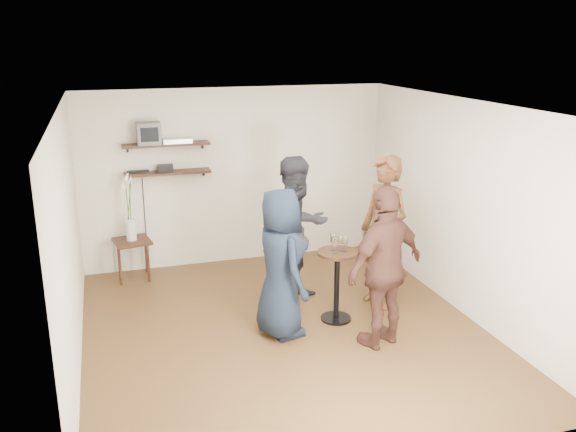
# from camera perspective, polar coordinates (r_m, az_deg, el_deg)

# --- Properties ---
(room) EXTENTS (4.58, 5.08, 2.68)m
(room) POSITION_cam_1_polar(r_m,az_deg,el_deg) (6.70, -0.32, -0.80)
(room) COLOR #4A2D18
(room) RESTS_ON ground
(shelf_upper) EXTENTS (1.20, 0.25, 0.04)m
(shelf_upper) POSITION_cam_1_polar(r_m,az_deg,el_deg) (8.67, -11.34, 6.59)
(shelf_upper) COLOR black
(shelf_upper) RESTS_ON room
(shelf_lower) EXTENTS (1.20, 0.25, 0.04)m
(shelf_lower) POSITION_cam_1_polar(r_m,az_deg,el_deg) (8.74, -11.19, 4.01)
(shelf_lower) COLOR black
(shelf_lower) RESTS_ON room
(crt_monitor) EXTENTS (0.32, 0.30, 0.30)m
(crt_monitor) POSITION_cam_1_polar(r_m,az_deg,el_deg) (8.62, -12.91, 7.57)
(crt_monitor) COLOR #59595B
(crt_monitor) RESTS_ON shelf_upper
(dvd_deck) EXTENTS (0.40, 0.24, 0.06)m
(dvd_deck) POSITION_cam_1_polar(r_m,az_deg,el_deg) (8.68, -10.34, 6.97)
(dvd_deck) COLOR silver
(dvd_deck) RESTS_ON shelf_upper
(radio) EXTENTS (0.22, 0.10, 0.10)m
(radio) POSITION_cam_1_polar(r_m,az_deg,el_deg) (8.72, -11.44, 4.42)
(radio) COLOR black
(radio) RESTS_ON shelf_lower
(power_strip) EXTENTS (0.30, 0.05, 0.03)m
(power_strip) POSITION_cam_1_polar(r_m,az_deg,el_deg) (8.75, -13.86, 4.08)
(power_strip) COLOR black
(power_strip) RESTS_ON shelf_lower
(side_table) EXTENTS (0.55, 0.55, 0.57)m
(side_table) POSITION_cam_1_polar(r_m,az_deg,el_deg) (8.78, -14.36, -2.77)
(side_table) COLOR black
(side_table) RESTS_ON room
(vase_lilies) EXTENTS (0.19, 0.20, 0.98)m
(vase_lilies) POSITION_cam_1_polar(r_m,az_deg,el_deg) (8.65, -14.56, -0.24)
(vase_lilies) COLOR silver
(vase_lilies) RESTS_ON side_table
(drinks_table) EXTENTS (0.48, 0.48, 0.87)m
(drinks_table) POSITION_cam_1_polar(r_m,az_deg,el_deg) (7.27, 4.60, -5.64)
(drinks_table) COLOR black
(drinks_table) RESTS_ON room
(wine_glass_fl) EXTENTS (0.06, 0.06, 0.19)m
(wine_glass_fl) POSITION_cam_1_polar(r_m,az_deg,el_deg) (7.07, 4.40, -2.49)
(wine_glass_fl) COLOR silver
(wine_glass_fl) RESTS_ON drinks_table
(wine_glass_fr) EXTENTS (0.07, 0.07, 0.20)m
(wine_glass_fr) POSITION_cam_1_polar(r_m,az_deg,el_deg) (7.12, 5.35, -2.31)
(wine_glass_fr) COLOR silver
(wine_glass_fr) RESTS_ON drinks_table
(wine_glass_bl) EXTENTS (0.07, 0.07, 0.22)m
(wine_glass_bl) POSITION_cam_1_polar(r_m,az_deg,el_deg) (7.16, 4.25, -2.06)
(wine_glass_bl) COLOR silver
(wine_glass_bl) RESTS_ON drinks_table
(wine_glass_br) EXTENTS (0.06, 0.06, 0.19)m
(wine_glass_br) POSITION_cam_1_polar(r_m,az_deg,el_deg) (7.15, 4.89, -2.27)
(wine_glass_br) COLOR silver
(wine_glass_br) RESTS_ON drinks_table
(person_plaid) EXTENTS (0.67, 0.82, 1.92)m
(person_plaid) POSITION_cam_1_polar(r_m,az_deg,el_deg) (7.62, 8.94, -1.52)
(person_plaid) COLOR #A81320
(person_plaid) RESTS_ON room
(person_dark) EXTENTS (1.11, 0.99, 1.89)m
(person_dark) POSITION_cam_1_polar(r_m,az_deg,el_deg) (7.68, 0.90, -1.33)
(person_dark) COLOR black
(person_dark) RESTS_ON room
(person_navy) EXTENTS (0.69, 0.92, 1.71)m
(person_navy) POSITION_cam_1_polar(r_m,az_deg,el_deg) (6.82, -0.72, -4.45)
(person_navy) COLOR black
(person_navy) RESTS_ON room
(person_brown) EXTENTS (1.15, 0.80, 1.81)m
(person_brown) POSITION_cam_1_polar(r_m,az_deg,el_deg) (6.66, 9.08, -4.76)
(person_brown) COLOR #42231C
(person_brown) RESTS_ON room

